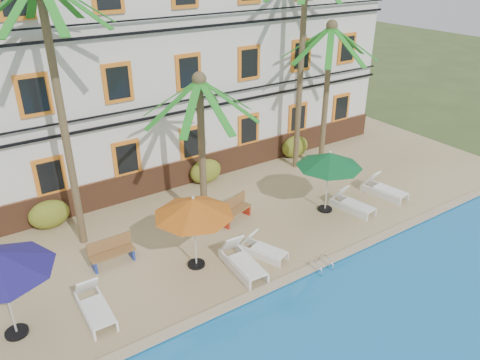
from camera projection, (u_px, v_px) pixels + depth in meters
ground at (256, 278)px, 15.46m from camera, size 100.00×100.00×0.00m
pool_deck at (185, 211)px, 19.12m from camera, size 30.00×12.00×0.25m
pool_coping at (273, 286)px, 14.67m from camera, size 30.00×0.35×0.06m
hotel_building at (125, 60)px, 20.49m from camera, size 25.40×6.44×10.22m
palm_b at (56, 85)px, 14.37m from camera, size 4.15×4.15×9.12m
palm_c at (201, 128)px, 16.45m from camera, size 4.15×4.15×5.85m
palm_d at (302, 43)px, 20.15m from camera, size 4.15×4.15×9.29m
palm_e at (328, 76)px, 20.75m from camera, size 4.15×4.15×6.84m
shrub_left at (49, 214)px, 17.59m from camera, size 1.50×0.90×1.10m
shrub_mid at (206, 171)px, 20.98m from camera, size 1.50×0.90×1.10m
shrub_right at (295, 147)px, 23.57m from camera, size 1.50×0.90×1.10m
umbrella_red at (193, 207)px, 14.68m from camera, size 2.62×2.62×2.62m
umbrella_green at (329, 160)px, 17.99m from camera, size 2.60×2.60×2.60m
lounger_b at (94, 306)px, 13.44m from camera, size 0.74×1.97×0.93m
lounger_c at (242, 261)px, 15.35m from camera, size 0.87×2.11×0.98m
lounger_d at (262, 249)px, 16.08m from camera, size 1.18×1.79×0.80m
lounger_e at (352, 204)px, 18.86m from camera, size 0.95×1.92×0.87m
lounger_f at (384, 189)px, 19.98m from camera, size 0.98×2.01×0.91m
bench_left at (111, 251)px, 15.58m from camera, size 1.50×0.49×0.93m
bench_right at (234, 209)px, 18.08m from camera, size 1.57×0.91×0.93m
pool_ladder at (320, 267)px, 15.57m from camera, size 0.54×0.74×0.74m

